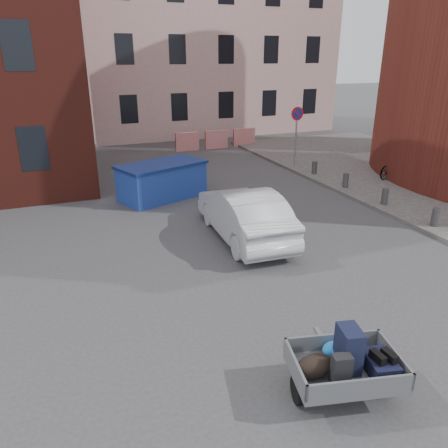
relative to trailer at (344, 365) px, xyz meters
name	(u,v)px	position (x,y,z in m)	size (l,w,h in m)	color
ground	(276,283)	(0.77, 3.55, -0.61)	(120.00, 120.00, 0.00)	#38383A
building_pink	(203,21)	(6.77, 25.55, 6.39)	(16.00, 8.00, 14.00)	#C39A96
no_parking_sign	(297,124)	(6.77, 13.04, 1.41)	(0.60, 0.09, 2.65)	gray
bollards	(385,196)	(6.77, 6.95, -0.21)	(0.22, 9.02, 0.55)	#3A3A3D
barriers	(216,139)	(4.97, 18.55, -0.11)	(4.70, 0.18, 1.00)	red
trailer	(344,365)	(0.00, 0.00, 0.00)	(1.81, 1.94, 1.20)	black
dumpster	(162,181)	(-0.06, 10.85, 0.05)	(3.47, 2.59, 1.30)	#2240A3
silver_car	(244,214)	(1.19, 6.34, 0.12)	(1.54, 4.41, 1.45)	#B7BABF
bicycle	(391,167)	(9.44, 9.68, -0.05)	(0.58, 1.67, 0.88)	black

